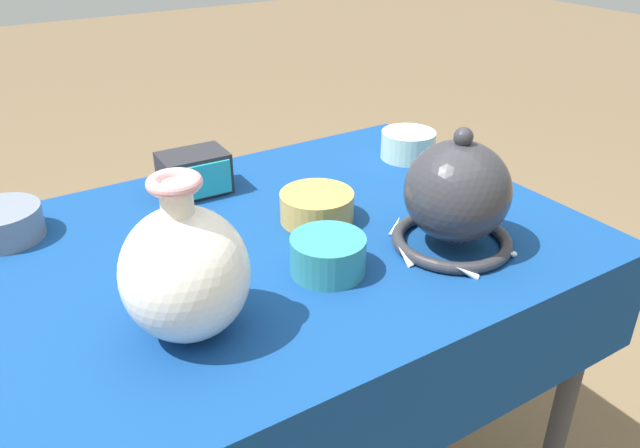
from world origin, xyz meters
The scene contains 8 objects.
display_table centered at (0.00, -0.02, 0.69)m, with size 1.10×0.79×0.77m.
vase_tall_bulbous centered at (-0.24, -0.18, 0.87)m, with size 0.18×0.18×0.24m.
vase_dome_bell centered at (0.25, -0.19, 0.87)m, with size 0.23×0.22×0.23m.
mosaic_tile_box centered at (-0.06, 0.26, 0.82)m, with size 0.14×0.11×0.09m.
pot_squat_slate centered at (-0.43, 0.26, 0.80)m, with size 0.14×0.14×0.06m, color slate.
pot_squat_teal centered at (0.01, -0.15, 0.81)m, with size 0.13×0.13×0.06m, color teal.
pot_squat_celadon centered at (0.44, 0.17, 0.81)m, with size 0.13×0.13×0.06m, color #A8CCB7.
pot_squat_ochre centered at (0.09, 0.02, 0.80)m, with size 0.14×0.14×0.06m, color gold.
Camera 1 is at (-0.47, -0.89, 1.34)m, focal length 35.00 mm.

